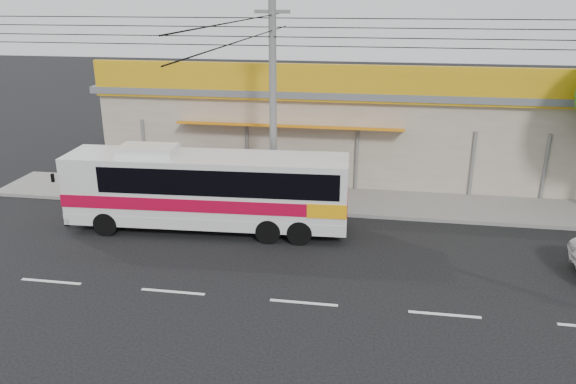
% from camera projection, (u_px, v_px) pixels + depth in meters
% --- Properties ---
extents(ground, '(120.00, 120.00, 0.00)m').
position_uv_depth(ground, '(314.00, 264.00, 18.70)').
color(ground, black).
rests_on(ground, ground).
extents(sidewalk, '(30.00, 3.20, 0.15)m').
position_uv_depth(sidewalk, '(330.00, 201.00, 24.26)').
color(sidewalk, gray).
rests_on(sidewalk, ground).
extents(lane_markings, '(50.00, 0.12, 0.01)m').
position_uv_depth(lane_markings, '(304.00, 303.00, 16.38)').
color(lane_markings, silver).
rests_on(lane_markings, ground).
extents(storefront_building, '(22.60, 9.20, 5.70)m').
position_uv_depth(storefront_building, '(341.00, 123.00, 28.67)').
color(storefront_building, '#9D937F').
rests_on(storefront_building, ground).
extents(coach_bus, '(10.59, 2.73, 3.23)m').
position_uv_depth(coach_bus, '(211.00, 187.00, 20.92)').
color(coach_bus, silver).
rests_on(coach_bus, ground).
extents(motorbike_red, '(2.12, 1.08, 1.06)m').
position_uv_depth(motorbike_red, '(110.00, 175.00, 25.72)').
color(motorbike_red, maroon).
rests_on(motorbike_red, sidewalk).
extents(motorbike_dark, '(1.74, 0.99, 1.01)m').
position_uv_depth(motorbike_dark, '(209.00, 185.00, 24.46)').
color(motorbike_dark, black).
rests_on(motorbike_dark, sidewalk).
extents(utility_pole, '(34.00, 14.00, 8.79)m').
position_uv_depth(utility_pole, '(272.00, 30.00, 20.60)').
color(utility_pole, '#5D5D5B').
rests_on(utility_pole, ground).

